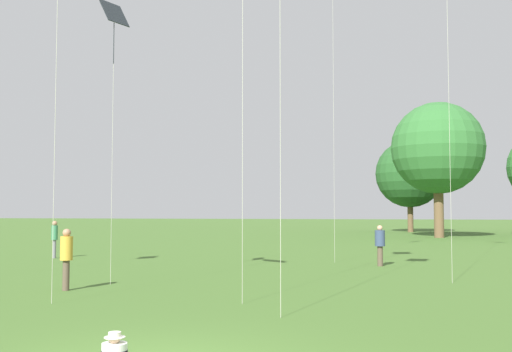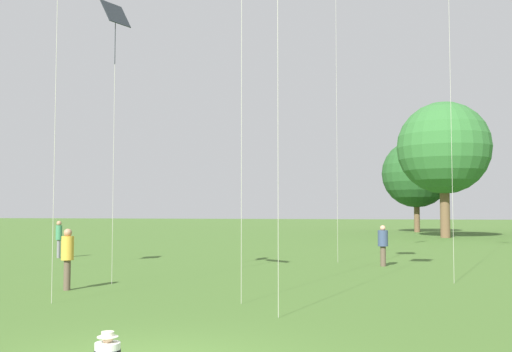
% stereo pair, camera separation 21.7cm
% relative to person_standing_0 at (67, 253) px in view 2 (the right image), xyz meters
% --- Properties ---
extents(person_standing_0, '(0.36, 0.36, 1.70)m').
position_rel_person_standing_0_xyz_m(person_standing_0, '(0.00, 0.00, 0.00)').
color(person_standing_0, brown).
rests_on(person_standing_0, ground).
extents(person_standing_1, '(0.33, 0.33, 1.73)m').
position_rel_person_standing_0_xyz_m(person_standing_1, '(-6.36, 10.17, 0.04)').
color(person_standing_1, slate).
rests_on(person_standing_1, ground).
extents(person_standing_3, '(0.56, 0.56, 1.62)m').
position_rel_person_standing_0_xyz_m(person_standing_3, '(8.47, 9.23, -0.07)').
color(person_standing_3, brown).
rests_on(person_standing_3, ground).
extents(kite_3, '(0.76, 0.98, 8.63)m').
position_rel_person_standing_0_xyz_m(kite_3, '(0.61, 1.51, 6.95)').
color(kite_3, '#1E2328').
rests_on(kite_3, ground).
extents(distant_tree_1, '(7.00, 7.00, 9.55)m').
position_rel_person_standing_0_xyz_m(distant_tree_1, '(11.39, 48.62, 5.01)').
color(distant_tree_1, brown).
rests_on(distant_tree_1, ground).
extents(distant_tree_2, '(7.58, 7.58, 11.16)m').
position_rel_person_standing_0_xyz_m(distant_tree_2, '(13.10, 35.98, 6.32)').
color(distant_tree_2, brown).
rests_on(distant_tree_2, ground).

